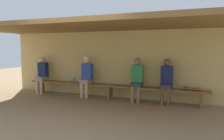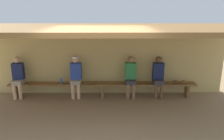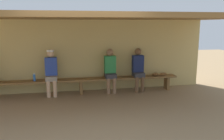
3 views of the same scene
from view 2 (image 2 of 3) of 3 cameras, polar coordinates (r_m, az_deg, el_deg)
The scene contains 11 objects.
ground_plane at distance 5.82m, azimuth -3.00°, elevation -12.84°, with size 24.00×24.00×0.00m, color #937754.
back_wall at distance 7.30m, azimuth -2.44°, elevation 2.44°, with size 8.00×0.20×2.20m, color tan.
dugout_roof at distance 5.83m, azimuth -3.02°, elevation 10.60°, with size 8.00×2.80×0.12m, color brown.
bench at distance 7.08m, azimuth -2.50°, elevation -4.03°, with size 6.00×0.36×0.46m.
player_in_red at distance 7.05m, azimuth -9.40°, elevation -1.24°, with size 0.34×0.42×1.34m.
player_with_sunglasses at distance 6.99m, azimuth 4.88°, elevation -1.36°, with size 0.34×0.42×1.34m.
player_rightmost at distance 7.56m, azimuth -23.32°, elevation -1.31°, with size 0.34×0.42×1.34m.
player_in_white at distance 7.13m, azimuth 11.97°, elevation -1.32°, with size 0.34×0.42×1.34m.
water_bottle_green at distance 7.19m, azimuth -13.12°, elevation -2.63°, with size 0.07×0.07×0.22m.
baseball_glove_worn at distance 7.33m, azimuth 16.22°, elevation -2.98°, with size 0.24×0.17×0.09m, color brown.
baseball_glove_dark_brown at distance 7.40m, azimuth 18.19°, elevation -2.98°, with size 0.24×0.17×0.09m, color brown.
Camera 2 is at (0.26, -5.10, 2.79)m, focal length 35.08 mm.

